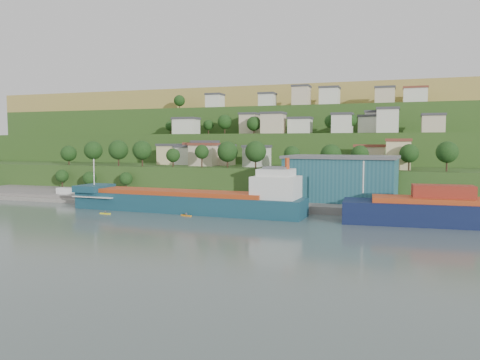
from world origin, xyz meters
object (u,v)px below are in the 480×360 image
at_px(warehouse, 341,178).
at_px(caravan, 66,192).
at_px(cargo_ship_near, 193,202).
at_px(kayak_orange, 186,215).

relative_size(warehouse, caravan, 5.49).
height_order(cargo_ship_near, warehouse, warehouse).
bearing_deg(cargo_ship_near, warehouse, 34.67).
height_order(warehouse, caravan, warehouse).
bearing_deg(warehouse, cargo_ship_near, -144.29).
xyz_separation_m(warehouse, caravan, (-86.24, -11.16, -5.87)).
height_order(cargo_ship_near, caravan, cargo_ship_near).
height_order(warehouse, kayak_orange, warehouse).
relative_size(warehouse, kayak_orange, 9.72).
relative_size(caravan, kayak_orange, 1.77).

